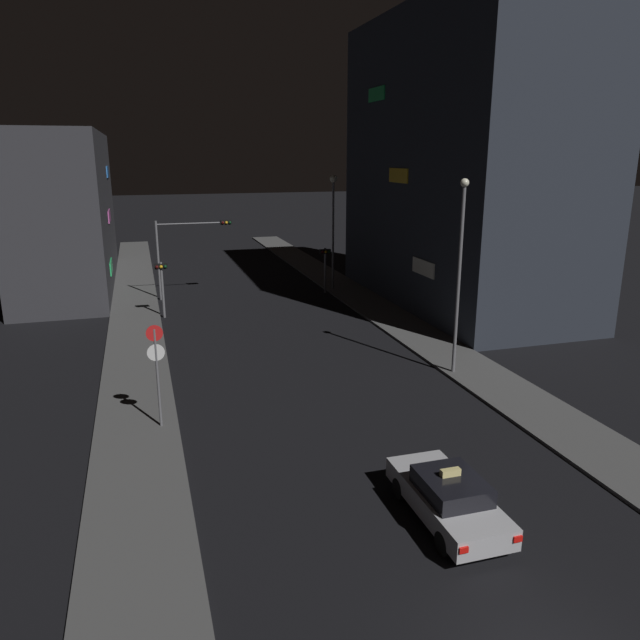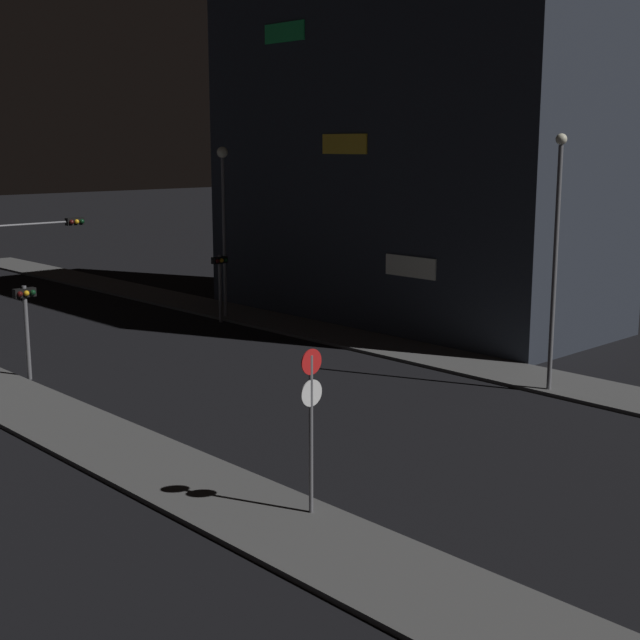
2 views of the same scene
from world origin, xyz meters
TOP-DOWN VIEW (x-y plane):
  - sidewalk_right at (7.61, 31.11)m, footprint 3.02×66.22m
  - building_facade_right at (13.53, 28.26)m, footprint 8.91×20.37m
  - traffic_light_overhead at (-3.85, 34.59)m, footprint 5.24×0.41m
  - traffic_light_left_kerb at (-5.85, 29.66)m, footprint 0.80×0.42m
  - traffic_light_right_kerb at (5.85, 33.49)m, footprint 0.80×0.41m
  - sign_pole_left at (-6.72, 13.42)m, footprint 0.63×0.10m
  - street_lamp_near_block at (6.53, 15.52)m, footprint 0.38×0.38m
  - street_lamp_far_block at (6.65, 34.17)m, footprint 0.55×0.55m

SIDE VIEW (x-z plane):
  - sidewalk_right at x=7.61m, z-range 0.00..0.13m
  - traffic_light_right_kerb at x=5.85m, z-range 0.74..4.04m
  - sign_pole_left at x=-6.72m, z-range 0.56..4.45m
  - traffic_light_left_kerb at x=-5.85m, z-range 0.77..4.27m
  - traffic_light_overhead at x=-3.85m, z-range 1.26..6.76m
  - street_lamp_near_block at x=6.53m, z-range 0.83..9.58m
  - street_lamp_far_block at x=6.65m, z-range 1.72..10.03m
  - building_facade_right at x=13.53m, z-range 0.00..18.59m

